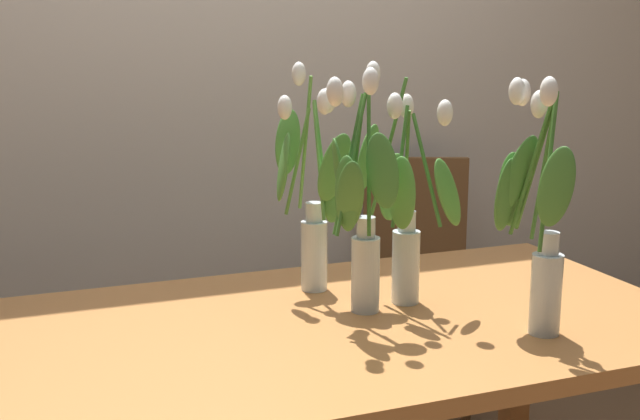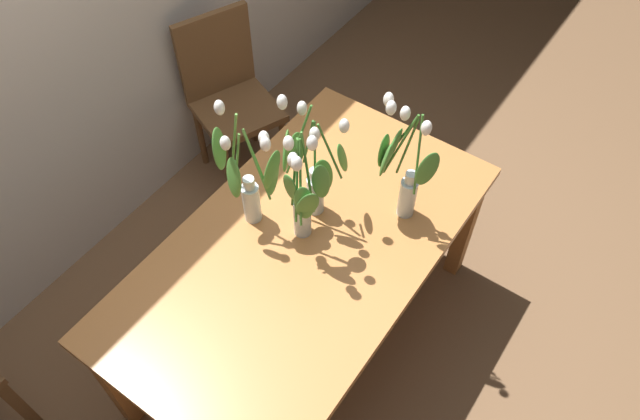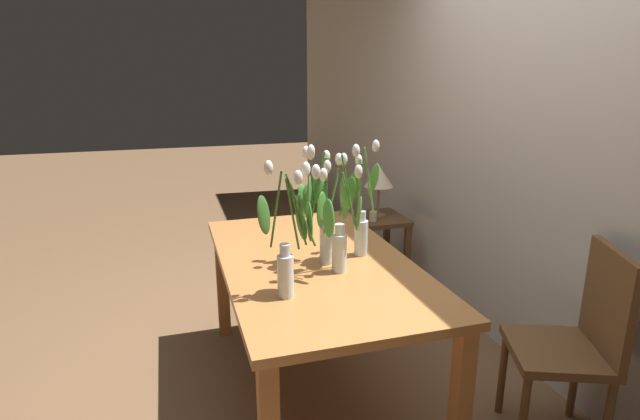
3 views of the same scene
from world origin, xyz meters
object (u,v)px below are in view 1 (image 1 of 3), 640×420
at_px(dining_table, 350,356).
at_px(tulip_vase_3, 359,219).
at_px(tulip_vase_0, 536,229).
at_px(tulip_vase_1, 312,203).
at_px(tulip_vase_2, 404,215).
at_px(dining_chair, 416,267).

relative_size(dining_table, tulip_vase_3, 2.77).
bearing_deg(tulip_vase_0, tulip_vase_1, 129.76).
bearing_deg(tulip_vase_2, tulip_vase_3, -158.88).
distance_m(tulip_vase_0, tulip_vase_2, 0.33).
height_order(tulip_vase_1, dining_chair, tulip_vase_1).
relative_size(tulip_vase_2, tulip_vase_3, 1.01).
distance_m(dining_table, tulip_vase_0, 0.52).
bearing_deg(tulip_vase_2, dining_chair, 60.56).
height_order(tulip_vase_1, tulip_vase_3, tulip_vase_1).
distance_m(tulip_vase_1, tulip_vase_3, 0.21).
distance_m(tulip_vase_3, dining_chair, 1.26).
relative_size(tulip_vase_1, tulip_vase_3, 1.00).
xyz_separation_m(dining_table, tulip_vase_3, (0.03, 0.01, 0.32)).
bearing_deg(dining_table, tulip_vase_1, 93.12).
bearing_deg(dining_table, dining_chair, 55.18).
xyz_separation_m(tulip_vase_0, tulip_vase_3, (-0.32, 0.22, 0.00)).
bearing_deg(dining_chair, tulip_vase_3, -124.12).
xyz_separation_m(tulip_vase_0, tulip_vase_1, (-0.36, 0.43, -0.00)).
relative_size(tulip_vase_1, tulip_vase_2, 0.99).
relative_size(tulip_vase_0, tulip_vase_1, 0.97).
bearing_deg(tulip_vase_2, tulip_vase_0, -57.03).
height_order(dining_table, tulip_vase_1, tulip_vase_1).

